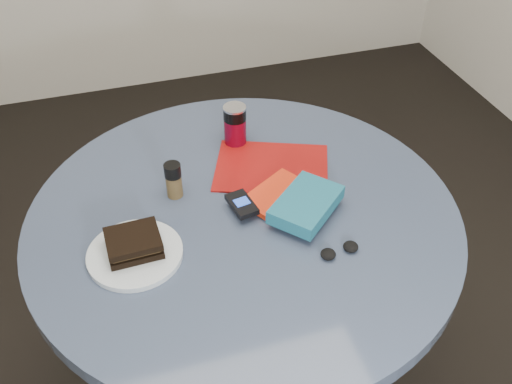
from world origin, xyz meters
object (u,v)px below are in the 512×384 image
object	(u,v)px
plate	(135,254)
novel	(306,204)
magazine	(272,168)
mp3_player	(242,204)
table	(245,259)
pepper_grinder	(174,180)
soda_can	(235,125)
red_book	(278,195)
sandwich	(134,243)
headphones	(339,250)

from	to	relation	value
plate	novel	size ratio (longest dim) A/B	1.18
magazine	mp3_player	size ratio (longest dim) A/B	3.05
table	pepper_grinder	size ratio (longest dim) A/B	11.03
table	plate	world-z (taller)	plate
soda_can	novel	world-z (taller)	soda_can
plate	pepper_grinder	size ratio (longest dim) A/B	2.23
novel	mp3_player	size ratio (longest dim) A/B	1.87
red_book	soda_can	bearing A→B (deg)	66.29
red_book	magazine	bearing A→B (deg)	47.36
pepper_grinder	mp3_player	xyz separation A→B (m)	(0.13, -0.11, -0.02)
magazine	red_book	distance (m)	0.12
pepper_grinder	red_book	bearing A→B (deg)	-20.78
sandwich	pepper_grinder	bearing A→B (deg)	54.42
red_book	headphones	world-z (taller)	same
table	pepper_grinder	xyz separation A→B (m)	(-0.14, 0.10, 0.21)
novel	plate	bearing A→B (deg)	140.09
magazine	soda_can	bearing A→B (deg)	135.14
novel	red_book	bearing A→B (deg)	77.51
pepper_grinder	red_book	size ratio (longest dim) A/B	0.56
mp3_player	table	bearing A→B (deg)	35.59
table	plate	bearing A→B (deg)	-165.18
soda_can	mp3_player	xyz separation A→B (m)	(-0.06, -0.27, -0.03)
soda_can	pepper_grinder	bearing A→B (deg)	-140.08
pepper_grinder	magazine	world-z (taller)	pepper_grinder
soda_can	table	bearing A→B (deg)	-101.74
plate	sandwich	size ratio (longest dim) A/B	1.77
sandwich	plate	bearing A→B (deg)	-102.79
sandwich	soda_can	size ratio (longest dim) A/B	1.02
table	novel	bearing A→B (deg)	-23.94
pepper_grinder	novel	bearing A→B (deg)	-30.77
red_book	mp3_player	size ratio (longest dim) A/B	1.75
sandwich	table	bearing A→B (deg)	13.51
soda_can	mp3_player	size ratio (longest dim) A/B	1.22
mp3_player	headphones	xyz separation A→B (m)	(0.16, -0.19, -0.02)
soda_can	headphones	xyz separation A→B (m)	(0.10, -0.46, -0.05)
table	magazine	xyz separation A→B (m)	(0.11, 0.13, 0.17)
pepper_grinder	headphones	world-z (taller)	pepper_grinder
plate	mp3_player	size ratio (longest dim) A/B	2.20
soda_can	headphones	distance (m)	0.47
mp3_player	headphones	distance (m)	0.25
sandwich	headphones	size ratio (longest dim) A/B	1.26
pepper_grinder	plate	bearing A→B (deg)	-124.85
table	mp3_player	distance (m)	0.19
table	plate	distance (m)	0.32
red_book	pepper_grinder	bearing A→B (deg)	127.75
pepper_grinder	mp3_player	bearing A→B (deg)	-38.40
table	plate	size ratio (longest dim) A/B	4.93
table	pepper_grinder	world-z (taller)	pepper_grinder
pepper_grinder	novel	xyz separation A→B (m)	(0.27, -0.16, -0.01)
novel	headphones	bearing A→B (deg)	-120.17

